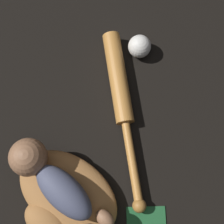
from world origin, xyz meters
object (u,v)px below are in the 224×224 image
at_px(baby_figure, 51,179).
at_px(baseball_bat, 121,95).
at_px(baseball_glove, 64,197).
at_px(baseball, 140,46).

bearing_deg(baby_figure, baseball_bat, -85.20).
xyz_separation_m(baseball_glove, baseball, (0.14, -0.53, 0.00)).
xyz_separation_m(baseball_glove, baby_figure, (0.05, -0.02, 0.08)).
relative_size(baseball_glove, baby_figure, 0.97).
bearing_deg(baby_figure, baseball, -80.10).
xyz_separation_m(baseball_glove, baseball_bat, (0.08, -0.36, -0.01)).
height_order(baby_figure, baseball, baby_figure).
height_order(baseball_glove, baby_figure, baby_figure).
bearing_deg(baseball, baby_figure, 99.90).
distance_m(baby_figure, baseball, 0.52).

